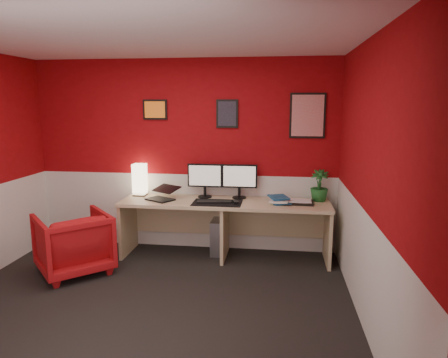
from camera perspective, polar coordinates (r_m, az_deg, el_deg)
ground at (r=4.19m, az=-10.83°, el=-17.13°), size 4.00×3.50×0.01m
ceiling at (r=3.77m, az=-12.20°, el=18.95°), size 4.00×3.50×0.01m
wall_back at (r=5.45m, az=-5.52°, el=3.25°), size 4.00×0.01×2.50m
wall_front at (r=2.25m, az=-26.13°, el=-8.19°), size 4.00×0.01×2.50m
wall_right at (r=3.66m, az=19.62°, el=-0.84°), size 0.01×3.50×2.50m
wainscot_back at (r=5.59m, az=-5.40°, el=-4.41°), size 4.00×0.01×1.00m
wainscot_right at (r=3.87m, az=18.85°, el=-11.79°), size 0.01×3.50×1.00m
desk at (r=5.20m, az=0.09°, el=-7.03°), size 2.60×0.65×0.73m
shoji_lamp at (r=5.51m, az=-11.62°, el=-0.21°), size 0.16×0.16×0.40m
laptop at (r=5.21m, az=-8.91°, el=-1.74°), size 0.40×0.37×0.22m
monitor_left at (r=5.28m, az=-2.70°, el=0.53°), size 0.45×0.06×0.58m
monitor_right at (r=5.22m, az=2.16°, el=0.42°), size 0.45×0.06×0.58m
desk_mat at (r=5.02m, az=-0.96°, el=-3.33°), size 0.60×0.38×0.01m
keyboard at (r=5.03m, az=-1.36°, el=-3.15°), size 0.44×0.20×0.02m
mouse at (r=4.97m, az=1.67°, el=-3.25°), size 0.08×0.11×0.03m
book_bottom at (r=5.05m, az=6.66°, el=-3.18°), size 0.26×0.32×0.03m
book_middle at (r=5.06m, az=6.47°, el=-2.87°), size 0.26×0.33×0.02m
book_top at (r=5.04m, az=6.46°, el=-2.62°), size 0.29×0.33×0.03m
zen_tray at (r=5.08m, az=10.33°, el=-3.20°), size 0.36×0.26×0.03m
potted_plant at (r=5.22m, az=13.11°, el=-0.88°), size 0.25×0.25×0.39m
pc_tower at (r=5.42m, az=-0.54°, el=-7.85°), size 0.20×0.45×0.45m
armchair at (r=5.07m, az=-20.21°, el=-8.34°), size 1.08×1.08×0.70m
art_left at (r=5.49m, az=-9.56°, el=9.49°), size 0.32×0.02×0.26m
art_center at (r=5.29m, az=0.44°, el=9.06°), size 0.28×0.02×0.36m
art_right at (r=5.26m, az=11.54°, el=8.63°), size 0.44×0.02×0.56m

